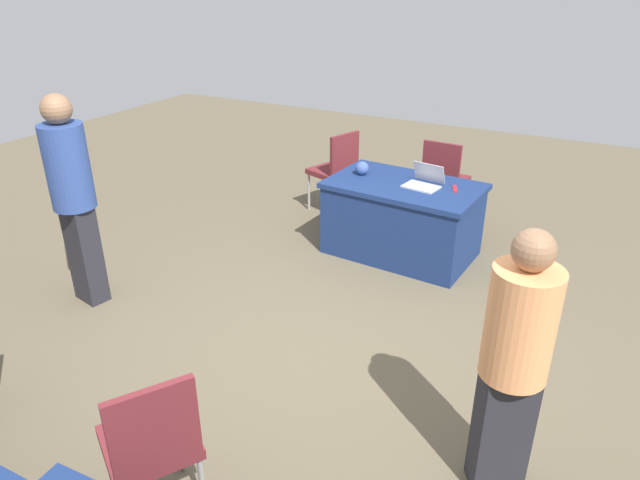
{
  "coord_description": "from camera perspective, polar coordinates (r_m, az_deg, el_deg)",
  "views": [
    {
      "loc": [
        -1.69,
        3.02,
        2.64
      ],
      "look_at": [
        0.02,
        -0.18,
        0.9
      ],
      "focal_mm": 32.33,
      "sensor_mm": 36.0,
      "label": 1
    }
  ],
  "objects": [
    {
      "name": "person_presenter",
      "position": [
        5.04,
        -23.29,
        4.45
      ],
      "size": [
        0.4,
        0.4,
        1.78
      ],
      "rotation": [
        0.0,
        0.0,
        6.09
      ],
      "color": "#26262D",
      "rests_on": "ground"
    },
    {
      "name": "yarn_ball",
      "position": [
        5.78,
        4.18,
        7.1
      ],
      "size": [
        0.13,
        0.13,
        0.13
      ],
      "primitive_type": "sphere",
      "color": "#3F5999",
      "rests_on": "table_foreground"
    },
    {
      "name": "chair_tucked_left",
      "position": [
        6.5,
        12.16,
        6.21
      ],
      "size": [
        0.47,
        0.47,
        0.95
      ],
      "rotation": [
        0.0,
        0.0,
        3.08
      ],
      "color": "#9E9993",
      "rests_on": "ground"
    },
    {
      "name": "table_foreground",
      "position": [
        5.74,
        8.14,
        2.09
      ],
      "size": [
        1.5,
        0.99,
        0.74
      ],
      "rotation": [
        0.0,
        0.0,
        -0.07
      ],
      "color": "navy",
      "rests_on": "ground"
    },
    {
      "name": "chair_tucked_right",
      "position": [
        6.63,
        1.63,
        7.25
      ],
      "size": [
        0.56,
        0.56,
        0.96
      ],
      "rotation": [
        0.0,
        0.0,
        4.38
      ],
      "color": "#9E9993",
      "rests_on": "ground"
    },
    {
      "name": "ground_plane",
      "position": [
        4.35,
        -0.95,
        -11.73
      ],
      "size": [
        14.4,
        14.4,
        0.0
      ],
      "primitive_type": "plane",
      "color": "brown"
    },
    {
      "name": "person_attendee_standing",
      "position": [
        3.1,
        18.7,
        -10.86
      ],
      "size": [
        0.46,
        0.46,
        1.57
      ],
      "rotation": [
        0.0,
        0.0,
        0.52
      ],
      "color": "#26262D",
      "rests_on": "ground"
    },
    {
      "name": "scissors_red",
      "position": [
        5.55,
        13.21,
        4.97
      ],
      "size": [
        0.1,
        0.18,
        0.01
      ],
      "primitive_type": "cube",
      "rotation": [
        0.0,
        0.0,
        1.93
      ],
      "color": "red",
      "rests_on": "table_foreground"
    },
    {
      "name": "laptop_silver",
      "position": [
        5.55,
        10.22,
        5.64
      ],
      "size": [
        0.36,
        0.34,
        0.21
      ],
      "rotation": [
        0.0,
        0.0,
        -0.16
      ],
      "color": "silver",
      "rests_on": "table_foreground"
    },
    {
      "name": "chair_near_front",
      "position": [
        3.09,
        -16.33,
        -18.51
      ],
      "size": [
        0.61,
        0.61,
        0.95
      ],
      "rotation": [
        0.0,
        0.0,
        4.16
      ],
      "color": "#9E9993",
      "rests_on": "ground"
    }
  ]
}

